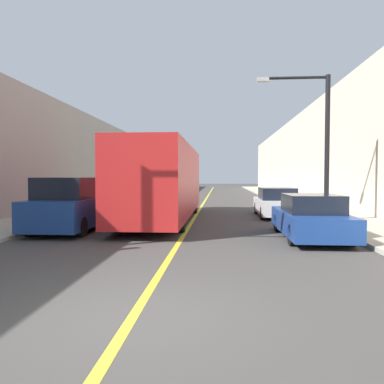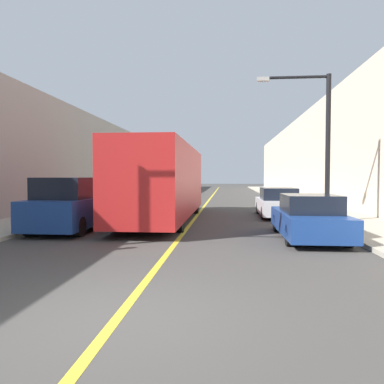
{
  "view_description": "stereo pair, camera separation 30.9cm",
  "coord_description": "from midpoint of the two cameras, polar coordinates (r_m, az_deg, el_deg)",
  "views": [
    {
      "loc": [
        1.24,
        -5.09,
        2.01
      ],
      "look_at": [
        0.05,
        10.83,
        1.35
      ],
      "focal_mm": 35.0,
      "sensor_mm": 36.0,
      "label": 1
    },
    {
      "loc": [
        1.55,
        -5.07,
        2.01
      ],
      "look_at": [
        0.05,
        10.83,
        1.35
      ],
      "focal_mm": 35.0,
      "sensor_mm": 36.0,
      "label": 2
    }
  ],
  "objects": [
    {
      "name": "bus",
      "position": [
        17.02,
        -3.69,
        1.63
      ],
      "size": [
        2.55,
        11.32,
        3.34
      ],
      "color": "#AD1E1E",
      "rests_on": "ground"
    },
    {
      "name": "car_right_mid",
      "position": [
        19.22,
        13.39,
        -1.72
      ],
      "size": [
        1.87,
        4.7,
        1.46
      ],
      "color": "silver",
      "rests_on": "ground"
    },
    {
      "name": "ground_plane",
      "position": [
        5.64,
        -9.8,
        -18.55
      ],
      "size": [
        200.0,
        200.0,
        0.0
      ],
      "primitive_type": "plane",
      "color": "#3F3D3A"
    },
    {
      "name": "sidewalk_left",
      "position": [
        36.1,
        -7.9,
        -0.75
      ],
      "size": [
        3.02,
        72.0,
        0.13
      ],
      "primitive_type": "cube",
      "color": "#A89E8C",
      "rests_on": "ground"
    },
    {
      "name": "street_lamp_right",
      "position": [
        16.54,
        19.38,
        8.21
      ],
      "size": [
        3.02,
        0.24,
        6.08
      ],
      "color": "black",
      "rests_on": "sidewalk_right"
    },
    {
      "name": "road_center_line",
      "position": [
        35.17,
        3.1,
        -0.91
      ],
      "size": [
        0.16,
        72.0,
        0.01
      ],
      "primitive_type": "cube",
      "color": "gold",
      "rests_on": "ground"
    },
    {
      "name": "building_row_left",
      "position": [
        37.03,
        -13.24,
        4.3
      ],
      "size": [
        4.0,
        72.0,
        6.6
      ],
      "primitive_type": "cube",
      "color": "gray",
      "rests_on": "ground"
    },
    {
      "name": "parked_suv_left",
      "position": [
        14.52,
        -17.45,
        -2.09
      ],
      "size": [
        1.99,
        4.53,
        1.97
      ],
      "color": "navy",
      "rests_on": "ground"
    },
    {
      "name": "sidewalk_right",
      "position": [
        35.56,
        14.28,
        -0.84
      ],
      "size": [
        3.02,
        72.0,
        0.13
      ],
      "primitive_type": "cube",
      "color": "#A89E8C",
      "rests_on": "ground"
    },
    {
      "name": "building_row_right",
      "position": [
        36.27,
        19.85,
        5.17
      ],
      "size": [
        4.0,
        72.0,
        7.75
      ],
      "primitive_type": "cube",
      "color": "beige",
      "rests_on": "ground"
    },
    {
      "name": "car_right_near",
      "position": [
        12.7,
        18.05,
        -3.88
      ],
      "size": [
        1.85,
        4.58,
        1.44
      ],
      "color": "navy",
      "rests_on": "ground"
    }
  ]
}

